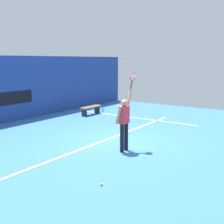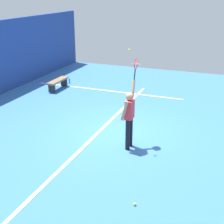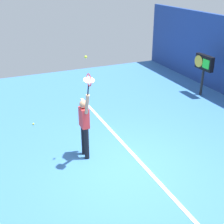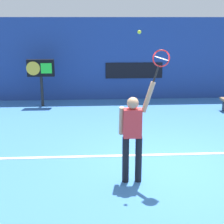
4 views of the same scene
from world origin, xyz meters
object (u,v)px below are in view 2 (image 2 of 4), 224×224
object	(u,v)px
tennis_player	(129,116)
spare_ball	(135,204)
tennis_ball	(129,50)
court_bench	(58,82)
water_bottle	(69,81)
tennis_racket	(136,65)

from	to	relation	value
tennis_player	spare_ball	world-z (taller)	tennis_player
tennis_ball	court_bench	world-z (taller)	tennis_ball
tennis_ball	tennis_player	bearing A→B (deg)	-144.37
tennis_player	water_bottle	distance (m)	7.37
court_bench	tennis_racket	bearing A→B (deg)	-128.24
tennis_racket	spare_ball	distance (m)	3.93
spare_ball	tennis_ball	bearing A→B (deg)	22.04
tennis_player	court_bench	bearing A→B (deg)	48.45
tennis_player	water_bottle	world-z (taller)	tennis_player
tennis_player	tennis_racket	world-z (taller)	tennis_racket
tennis_racket	tennis_ball	bearing A→B (deg)	169.04
tennis_ball	spare_ball	xyz separation A→B (m)	(-2.62, -1.06, -2.81)
water_bottle	tennis_racket	bearing A→B (deg)	-135.22
tennis_ball	tennis_racket	bearing A→B (deg)	-10.96
water_bottle	spare_ball	distance (m)	9.90
tennis_player	tennis_racket	distance (m)	1.43
water_bottle	spare_ball	xyz separation A→B (m)	(-7.95, -5.90, -0.09)
spare_ball	water_bottle	bearing A→B (deg)	36.57
tennis_ball	court_bench	xyz separation A→B (m)	(4.25, 4.84, -2.51)
tennis_ball	water_bottle	bearing A→B (deg)	42.23
tennis_ball	spare_ball	size ratio (longest dim) A/B	1.00
court_bench	water_bottle	size ratio (longest dim) A/B	5.83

